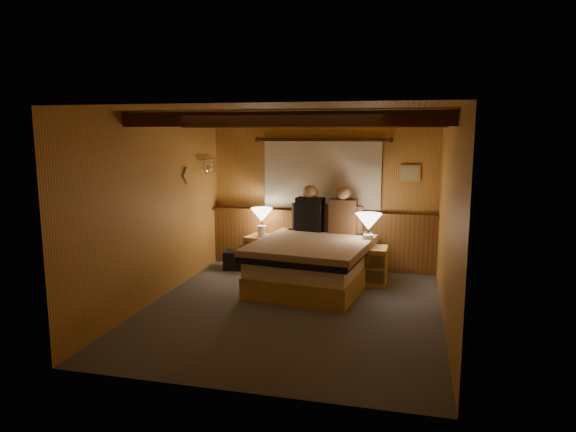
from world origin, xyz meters
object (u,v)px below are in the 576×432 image
(duffel_bag, at_px, (240,260))
(person_left, at_px, (310,212))
(nightstand_left, at_px, (263,252))
(bed, at_px, (313,262))
(lamp_right, at_px, (369,224))
(nightstand_right, at_px, (369,265))
(person_right, at_px, (343,214))
(lamp_left, at_px, (262,217))

(duffel_bag, bearing_deg, person_left, -1.05)
(nightstand_left, bearing_deg, bed, -24.71)
(lamp_right, relative_size, duffel_bag, 0.96)
(nightstand_left, xyz_separation_m, person_left, (0.76, -0.00, 0.69))
(bed, height_order, nightstand_right, bed)
(bed, distance_m, person_right, 0.95)
(person_right, distance_m, duffel_bag, 1.83)
(bed, xyz_separation_m, duffel_bag, (-1.32, 0.61, -0.19))
(person_left, bearing_deg, lamp_right, -16.08)
(nightstand_left, xyz_separation_m, lamp_left, (-0.01, -0.03, 0.59))
(lamp_left, xyz_separation_m, duffel_bag, (-0.35, -0.07, -0.70))
(nightstand_left, relative_size, person_right, 0.78)
(lamp_right, height_order, person_left, person_left)
(bed, xyz_separation_m, lamp_left, (-0.96, 0.68, 0.51))
(nightstand_left, bearing_deg, person_right, 9.74)
(bed, distance_m, duffel_bag, 1.46)
(nightstand_right, relative_size, person_left, 0.73)
(bed, height_order, lamp_right, lamp_right)
(bed, distance_m, lamp_left, 1.28)
(person_left, xyz_separation_m, person_right, (0.52, -0.05, -0.00))
(person_left, bearing_deg, lamp_left, -169.53)
(nightstand_left, bearing_deg, nightstand_right, -0.89)
(nightstand_right, bearing_deg, person_left, 158.28)
(person_left, distance_m, person_right, 0.52)
(bed, relative_size, nightstand_left, 3.71)
(lamp_left, bearing_deg, person_right, -0.89)
(bed, distance_m, lamp_right, 0.96)
(bed, xyz_separation_m, nightstand_left, (-0.95, 0.71, -0.08))
(lamp_right, xyz_separation_m, person_left, (-0.93, 0.42, 0.07))
(lamp_right, bearing_deg, nightstand_left, 165.95)
(lamp_left, height_order, lamp_right, lamp_right)
(bed, xyz_separation_m, person_right, (0.32, 0.66, 0.61))
(lamp_left, height_order, person_right, person_right)
(nightstand_left, distance_m, person_left, 1.02)
(duffel_bag, bearing_deg, nightstand_left, 9.35)
(person_right, bearing_deg, duffel_bag, -177.01)
(nightstand_left, distance_m, duffel_bag, 0.40)
(nightstand_right, bearing_deg, nightstand_left, 167.66)
(lamp_left, bearing_deg, lamp_right, -12.99)
(bed, bearing_deg, duffel_bag, 162.65)
(nightstand_right, bearing_deg, person_right, 142.64)
(person_left, bearing_deg, nightstand_left, -171.79)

